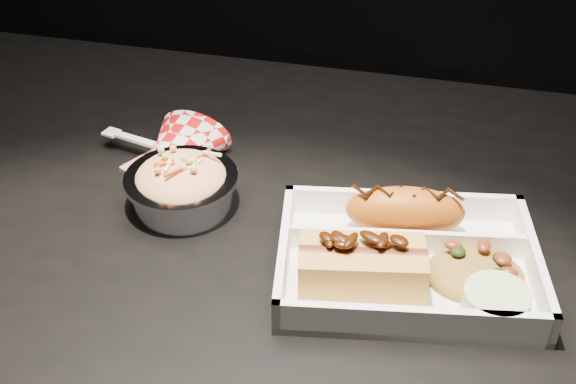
# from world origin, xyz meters

# --- Properties ---
(dining_table) EXTENTS (1.20, 0.80, 0.75)m
(dining_table) POSITION_xyz_m (0.00, 0.00, 0.66)
(dining_table) COLOR black
(dining_table) RESTS_ON ground
(food_tray) EXTENTS (0.28, 0.22, 0.04)m
(food_tray) POSITION_xyz_m (0.14, -0.03, 0.76)
(food_tray) COLOR white
(food_tray) RESTS_ON dining_table
(fried_pastry) EXTENTS (0.13, 0.07, 0.05)m
(fried_pastry) POSITION_xyz_m (0.13, 0.03, 0.78)
(fried_pastry) COLOR #C15C13
(fried_pastry) RESTS_ON food_tray
(hotdog) EXTENTS (0.13, 0.08, 0.06)m
(hotdog) POSITION_xyz_m (0.10, -0.06, 0.78)
(hotdog) COLOR gold
(hotdog) RESTS_ON food_tray
(fried_rice_mound) EXTENTS (0.11, 0.09, 0.03)m
(fried_rice_mound) POSITION_xyz_m (0.21, -0.03, 0.77)
(fried_rice_mound) COLOR #A97E31
(fried_rice_mound) RESTS_ON food_tray
(cupcake_liner) EXTENTS (0.06, 0.06, 0.03)m
(cupcake_liner) POSITION_xyz_m (0.23, -0.08, 0.77)
(cupcake_liner) COLOR beige
(cupcake_liner) RESTS_ON food_tray
(foil_coleslaw_cup) EXTENTS (0.12, 0.12, 0.07)m
(foil_coleslaw_cup) POSITION_xyz_m (-0.11, 0.02, 0.78)
(foil_coleslaw_cup) COLOR silver
(foil_coleslaw_cup) RESTS_ON dining_table
(napkin_fork) EXTENTS (0.18, 0.14, 0.10)m
(napkin_fork) POSITION_xyz_m (-0.15, 0.10, 0.77)
(napkin_fork) COLOR red
(napkin_fork) RESTS_ON dining_table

